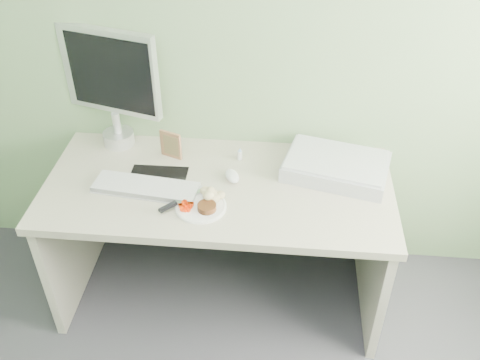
# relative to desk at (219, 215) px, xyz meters

# --- Properties ---
(wall_back) EXTENTS (3.50, 0.00, 3.50)m
(wall_back) POSITION_rel_desk_xyz_m (0.00, 0.38, 0.80)
(wall_back) COLOR gray
(wall_back) RESTS_ON floor
(desk) EXTENTS (1.60, 0.75, 0.73)m
(desk) POSITION_rel_desk_xyz_m (0.00, 0.00, 0.00)
(desk) COLOR #BCB69E
(desk) RESTS_ON floor
(plate) EXTENTS (0.22, 0.22, 0.01)m
(plate) POSITION_rel_desk_xyz_m (-0.05, -0.17, 0.19)
(plate) COLOR white
(plate) RESTS_ON desk
(steak) EXTENTS (0.08, 0.08, 0.03)m
(steak) POSITION_rel_desk_xyz_m (-0.02, -0.19, 0.21)
(steak) COLOR black
(steak) RESTS_ON plate
(potato_pile) EXTENTS (0.11, 0.09, 0.05)m
(potato_pile) POSITION_rel_desk_xyz_m (-0.02, -0.11, 0.22)
(potato_pile) COLOR #A78951
(potato_pile) RESTS_ON plate
(carrot_heap) EXTENTS (0.07, 0.07, 0.04)m
(carrot_heap) POSITION_rel_desk_xyz_m (-0.11, -0.19, 0.21)
(carrot_heap) COLOR red
(carrot_heap) RESTS_ON plate
(steak_knife) EXTENTS (0.17, 0.17, 0.02)m
(steak_knife) POSITION_rel_desk_xyz_m (-0.17, -0.18, 0.21)
(steak_knife) COLOR silver
(steak_knife) RESTS_ON plate
(mousepad) EXTENTS (0.27, 0.24, 0.00)m
(mousepad) POSITION_rel_desk_xyz_m (-0.29, 0.00, 0.18)
(mousepad) COLOR black
(mousepad) RESTS_ON desk
(keyboard) EXTENTS (0.49, 0.19, 0.02)m
(keyboard) POSITION_rel_desk_xyz_m (-0.32, -0.07, 0.20)
(keyboard) COLOR white
(keyboard) RESTS_ON desk
(computer_mouse) EXTENTS (0.10, 0.12, 0.04)m
(computer_mouse) POSITION_rel_desk_xyz_m (0.06, 0.05, 0.20)
(computer_mouse) COLOR white
(computer_mouse) RESTS_ON desk
(photo_frame) EXTENTS (0.11, 0.05, 0.14)m
(photo_frame) POSITION_rel_desk_xyz_m (-0.25, 0.20, 0.25)
(photo_frame) COLOR #926444
(photo_frame) RESTS_ON desk
(eyedrop_bottle) EXTENTS (0.02, 0.02, 0.07)m
(eyedrop_bottle) POSITION_rel_desk_xyz_m (0.08, 0.21, 0.21)
(eyedrop_bottle) COLOR white
(eyedrop_bottle) RESTS_ON desk
(scanner) EXTENTS (0.53, 0.42, 0.07)m
(scanner) POSITION_rel_desk_xyz_m (0.54, 0.14, 0.22)
(scanner) COLOR silver
(scanner) RESTS_ON desk
(monitor) EXTENTS (0.49, 0.19, 0.59)m
(monitor) POSITION_rel_desk_xyz_m (-0.54, 0.32, 0.52)
(monitor) COLOR silver
(monitor) RESTS_ON desk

